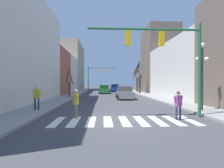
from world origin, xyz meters
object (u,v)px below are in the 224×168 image
street_tree_right_mid (137,81)px  street_tree_left_mid (69,83)px  street_lamp_right_corner (202,63)px  traffic_signal_far (96,73)px  street_tree_right_near (139,78)px  car_driving_away_lane (104,89)px  pedestrian_on_left_sidewalk (76,101)px  traffic_signal_near (166,48)px  pedestrian_waiting_at_curb (37,95)px  pedestrian_on_right_sidewalk (178,103)px  car_parked_left_mid (125,93)px  car_parked_right_near (115,88)px

street_tree_right_mid → street_tree_left_mid: bearing=-131.8°
street_lamp_right_corner → street_tree_right_mid: street_tree_right_mid is taller
traffic_signal_far → street_tree_right_near: (8.32, -9.82, -1.39)m
traffic_signal_far → street_tree_right_near: 12.94m
car_driving_away_lane → pedestrian_on_left_sidewalk: (-1.87, -23.68, 0.25)m
traffic_signal_near → pedestrian_waiting_at_curb: size_ratio=3.90×
pedestrian_on_right_sidewalk → traffic_signal_far: bearing=-102.3°
pedestrian_on_right_sidewalk → pedestrian_waiting_at_curb: (-8.89, 3.06, 0.23)m
car_parked_left_mid → pedestrian_on_right_sidewalk: (1.43, -12.62, 0.20)m
street_lamp_right_corner → pedestrian_on_right_sidewalk: street_lamp_right_corner is taller
car_parked_right_near → street_tree_right_near: 9.21m
traffic_signal_near → street_tree_right_near: bearing=82.4°
car_driving_away_lane → pedestrian_on_left_sidewalk: size_ratio=2.53×
street_lamp_right_corner → street_tree_right_near: (-0.17, 20.69, -0.47)m
traffic_signal_near → street_tree_right_near: 22.56m
traffic_signal_near → pedestrian_on_right_sidewalk: 3.26m
street_tree_right_mid → street_tree_left_mid: size_ratio=1.27×
car_parked_right_near → pedestrian_on_left_sidewalk: 30.56m
pedestrian_waiting_at_curb → street_tree_right_near: street_tree_right_near is taller
traffic_signal_near → street_tree_right_mid: 27.93m
traffic_signal_near → car_parked_right_near: 30.51m
street_lamp_right_corner → street_tree_right_near: bearing=90.5°
street_lamp_right_corner → street_tree_right_near: street_tree_right_near is taller
traffic_signal_near → street_tree_left_mid: (-8.39, 14.01, -2.11)m
pedestrian_waiting_at_curb → street_tree_left_mid: 11.67m
street_tree_right_near → street_tree_left_mid: bearing=-143.9°
pedestrian_on_left_sidewalk → street_tree_right_mid: (9.17, 27.56, 1.49)m
street_tree_right_near → street_tree_left_mid: 14.14m
car_driving_away_lane → street_tree_right_mid: 8.44m
pedestrian_on_right_sidewalk → street_tree_right_near: (2.57, 23.02, 2.05)m
car_driving_away_lane → car_parked_right_near: 7.01m
pedestrian_on_left_sidewalk → traffic_signal_far: bearing=-29.5°
pedestrian_on_right_sidewalk → pedestrian_waiting_at_curb: size_ratio=0.93×
traffic_signal_far → car_parked_left_mid: traffic_signal_far is taller
street_lamp_right_corner → street_tree_right_mid: 26.01m
street_tree_right_mid → car_parked_right_near: bearing=150.9°
traffic_signal_near → car_driving_away_lane: size_ratio=1.58×
traffic_signal_far → pedestrian_on_right_sidewalk: bearing=-80.1°
street_lamp_right_corner → street_tree_right_mid: bearing=88.6°
traffic_signal_far → pedestrian_waiting_at_curb: traffic_signal_far is taller
traffic_signal_far → pedestrian_on_left_sidewalk: (-0.06, -32.08, -3.39)m
car_parked_right_near → street_tree_left_mid: (-7.35, -16.30, 1.20)m
car_parked_left_mid → street_tree_right_mid: street_tree_right_mid is taller
car_parked_left_mid → pedestrian_on_right_sidewalk: size_ratio=2.65×
car_parked_left_mid → traffic_signal_far: bearing=12.1°
pedestrian_waiting_at_curb → street_tree_right_mid: 28.10m
car_parked_left_mid → pedestrian_waiting_at_curb: size_ratio=2.46×
traffic_signal_far → street_lamp_right_corner: size_ratio=1.43×
traffic_signal_near → pedestrian_waiting_at_curb: traffic_signal_near is taller
traffic_signal_far → street_tree_left_mid: 18.54m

